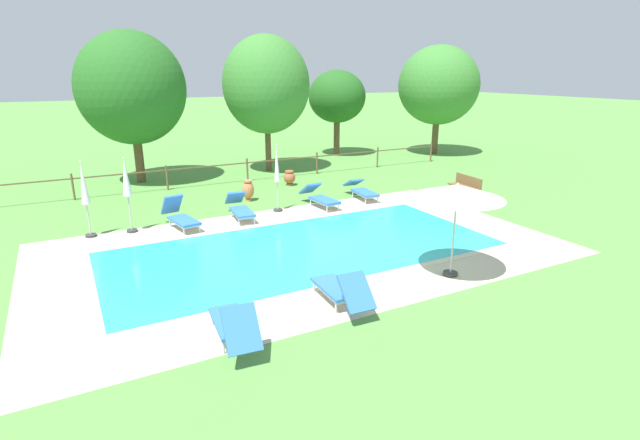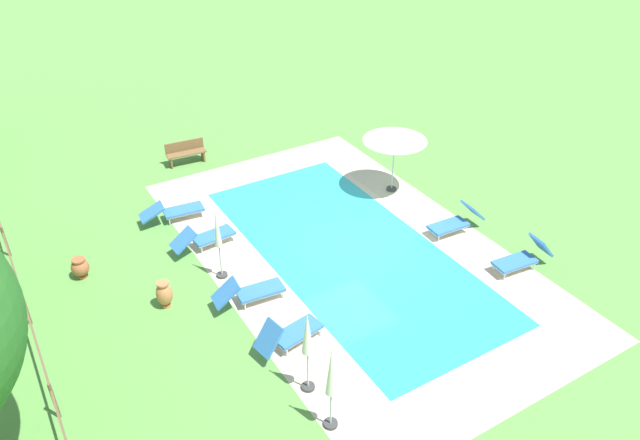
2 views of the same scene
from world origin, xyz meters
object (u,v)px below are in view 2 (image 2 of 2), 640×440
sun_lounger_north_end (455,221)px  patio_umbrella_closed_row_mid_west (218,234)px  sun_lounger_north_mid (522,257)px  patio_umbrella_closed_row_centre (307,339)px  sun_lounger_north_far (250,291)px  sun_lounger_south_mid (205,237)px  patio_umbrella_open_foreground (395,136)px  patio_umbrella_closed_row_west (331,377)px  sun_lounger_north_near_steps (289,334)px  terracotta_urn_near_fence (80,267)px  sun_lounger_south_near_corner (174,211)px  wooden_bench_lawn_side (186,152)px  terracotta_urn_by_tree (164,294)px

sun_lounger_north_end → patio_umbrella_closed_row_mid_west: (1.71, 7.37, 1.09)m
sun_lounger_north_mid → patio_umbrella_closed_row_centre: bearing=95.5°
sun_lounger_north_far → patio_umbrella_closed_row_mid_west: size_ratio=0.84×
sun_lounger_north_mid → sun_lounger_south_mid: bearing=52.4°
patio_umbrella_open_foreground → patio_umbrella_closed_row_west: size_ratio=1.00×
sun_lounger_north_near_steps → terracotta_urn_near_fence: 6.76m
sun_lounger_south_near_corner → sun_lounger_south_mid: (-1.98, -0.27, 0.02)m
wooden_bench_lawn_side → terracotta_urn_by_tree: bearing=155.4°
sun_lounger_north_end → wooden_bench_lawn_side: sun_lounger_north_end is taller
sun_lounger_north_far → patio_umbrella_closed_row_mid_west: (1.48, 0.22, 1.10)m
sun_lounger_south_near_corner → sun_lounger_north_end: bearing=-125.4°
wooden_bench_lawn_side → terracotta_urn_by_tree: wooden_bench_lawn_side is taller
sun_lounger_south_mid → terracotta_urn_by_tree: (-2.07, 2.00, 0.07)m
sun_lounger_north_far → patio_umbrella_closed_row_mid_west: 1.86m
patio_umbrella_open_foreground → terracotta_urn_by_tree: (-1.94, 9.08, -1.67)m
sun_lounger_north_mid → terracotta_urn_near_fence: 12.87m
sun_lounger_south_near_corner → sun_lounger_south_mid: sun_lounger_south_mid is taller
sun_lounger_north_end → sun_lounger_south_near_corner: (5.32, 7.48, -0.03)m
sun_lounger_north_end → sun_lounger_south_near_corner: 9.18m
patio_umbrella_open_foreground → patio_umbrella_closed_row_west: 10.60m
patio_umbrella_open_foreground → terracotta_urn_near_fence: patio_umbrella_open_foreground is taller
sun_lounger_north_near_steps → patio_umbrella_open_foreground: patio_umbrella_open_foreground is taller
terracotta_urn_by_tree → sun_lounger_south_mid: bearing=-44.1°
patio_umbrella_closed_row_centre → sun_lounger_north_end: bearing=-66.2°
sun_lounger_north_far → patio_umbrella_closed_row_centre: (-3.48, 0.21, 1.20)m
patio_umbrella_open_foreground → terracotta_urn_by_tree: patio_umbrella_open_foreground is taller
patio_umbrella_open_foreground → terracotta_urn_near_fence: 10.90m
patio_umbrella_closed_row_mid_west → patio_umbrella_closed_row_west: bearing=179.2°
sun_lounger_south_mid → patio_umbrella_closed_row_west: size_ratio=0.88×
patio_umbrella_closed_row_mid_west → sun_lounger_north_end: bearing=-103.1°
sun_lounger_north_near_steps → sun_lounger_north_end: 7.27m
sun_lounger_north_mid → patio_umbrella_closed_row_west: (-1.92, 7.83, 1.10)m
sun_lounger_south_near_corner → terracotta_urn_near_fence: sun_lounger_south_near_corner is taller
patio_umbrella_closed_row_west → wooden_bench_lawn_side: (13.44, -1.79, -1.02)m
patio_umbrella_closed_row_mid_west → terracotta_urn_by_tree: patio_umbrella_closed_row_mid_west is taller
terracotta_urn_near_fence → patio_umbrella_closed_row_centre: bearing=-153.4°
sun_lounger_north_end → patio_umbrella_closed_row_west: bearing=120.6°
sun_lounger_north_far → wooden_bench_lawn_side: wooden_bench_lawn_side is taller
sun_lounger_north_far → patio_umbrella_closed_row_west: bearing=176.1°
sun_lounger_north_end → patio_umbrella_closed_row_centre: 8.12m
sun_lounger_north_far → sun_lounger_north_end: bearing=-91.8°
terracotta_urn_by_tree → patio_umbrella_open_foreground: bearing=-77.9°
sun_lounger_north_mid → sun_lounger_north_end: sun_lounger_north_mid is taller
sun_lounger_north_end → sun_lounger_south_mid: (3.34, 7.21, -0.02)m
patio_umbrella_closed_row_west → patio_umbrella_closed_row_mid_west: patio_umbrella_closed_row_mid_west is taller
wooden_bench_lawn_side → terracotta_urn_near_fence: wooden_bench_lawn_side is taller
sun_lounger_south_mid → patio_umbrella_open_foreground: size_ratio=0.88×
patio_umbrella_closed_row_centre → wooden_bench_lawn_side: patio_umbrella_closed_row_centre is taller
terracotta_urn_by_tree → wooden_bench_lawn_side: bearing=-24.6°
sun_lounger_north_mid → sun_lounger_north_far: 8.00m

